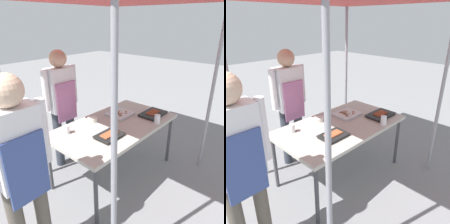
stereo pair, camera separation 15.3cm
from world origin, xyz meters
TOP-DOWN VIEW (x-y plane):
  - ground_plane at (0.00, 0.00)m, footprint 18.00×18.00m
  - stall_table at (0.00, 0.00)m, footprint 1.60×0.90m
  - stall_canopy at (0.00, 0.00)m, footprint 2.10×1.80m
  - tray_grilled_sausages at (-0.29, -0.17)m, footprint 0.31×0.23m
  - tray_meat_skewers at (0.26, 0.13)m, footprint 0.32×0.29m
  - tray_pork_links at (0.56, -0.20)m, footprint 0.38×0.25m
  - condiment_bowl at (-0.13, 0.27)m, footprint 0.13×0.13m
  - drink_cup_near_edge at (-0.54, 0.26)m, footprint 0.07×0.07m
  - drink_cup_by_wok at (0.35, -0.39)m, footprint 0.07×0.07m
  - vendor_woman at (-0.24, 0.73)m, footprint 0.52×0.23m
  - customer_nearby at (-1.32, -0.22)m, footprint 0.52×0.23m

SIDE VIEW (x-z plane):
  - ground_plane at x=0.00m, z-range 0.00..0.00m
  - stall_table at x=0.00m, z-range 0.32..1.07m
  - tray_meat_skewers at x=0.26m, z-range 0.75..0.79m
  - tray_pork_links at x=0.56m, z-range 0.74..0.79m
  - tray_grilled_sausages at x=-0.29m, z-range 0.75..0.79m
  - condiment_bowl at x=-0.13m, z-range 0.75..0.80m
  - drink_cup_near_edge at x=-0.54m, z-range 0.75..0.85m
  - drink_cup_by_wok at x=0.35m, z-range 0.75..0.87m
  - vendor_woman at x=-0.24m, z-range 0.15..1.77m
  - customer_nearby at x=-1.32m, z-range 0.16..1.81m
  - stall_canopy at x=0.00m, z-range 0.99..3.19m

